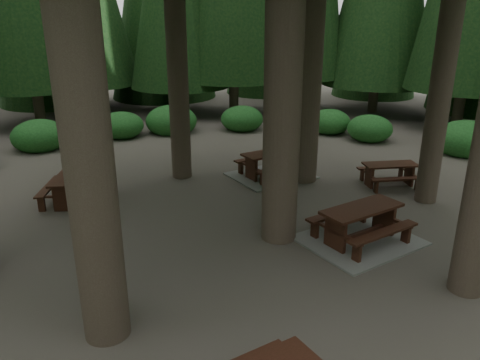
{
  "coord_description": "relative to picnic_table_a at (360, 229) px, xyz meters",
  "views": [
    {
      "loc": [
        -1.37,
        -9.85,
        5.16
      ],
      "look_at": [
        -0.0,
        1.34,
        1.1
      ],
      "focal_mm": 35.0,
      "sensor_mm": 36.0,
      "label": 1
    }
  ],
  "objects": [
    {
      "name": "picnic_table_b",
      "position": [
        -7.35,
        3.46,
        0.21
      ],
      "size": [
        1.58,
        1.91,
        0.79
      ],
      "rotation": [
        0.0,
        0.0,
        1.51
      ],
      "color": "#351C0F",
      "rests_on": "ground"
    },
    {
      "name": "shrub_ring",
      "position": [
        -1.96,
        1.01,
        0.09
      ],
      "size": [
        23.86,
        24.64,
        1.49
      ],
      "color": "#1E571F",
      "rests_on": "ground"
    },
    {
      "name": "picnic_table_d",
      "position": [
        2.29,
        3.58,
        0.16
      ],
      "size": [
        1.68,
        1.36,
        0.71
      ],
      "rotation": [
        0.0,
        0.0,
        0.02
      ],
      "color": "#351C0F",
      "rests_on": "ground"
    },
    {
      "name": "picnic_table_a",
      "position": [
        0.0,
        0.0,
        0.0
      ],
      "size": [
        3.28,
        3.07,
        0.88
      ],
      "rotation": [
        0.0,
        0.0,
        0.45
      ],
      "color": "gray",
      "rests_on": "ground"
    },
    {
      "name": "ground",
      "position": [
        -2.67,
        0.26,
        -0.31
      ],
      "size": [
        80.0,
        80.0,
        0.0
      ],
      "primitive_type": "plane",
      "color": "#4B443D",
      "rests_on": "ground"
    },
    {
      "name": "picnic_table_c",
      "position": [
        -1.24,
        4.86,
        -0.02
      ],
      "size": [
        3.12,
        2.91,
        0.85
      ],
      "rotation": [
        0.0,
        0.0,
        0.43
      ],
      "color": "gray",
      "rests_on": "ground"
    }
  ]
}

